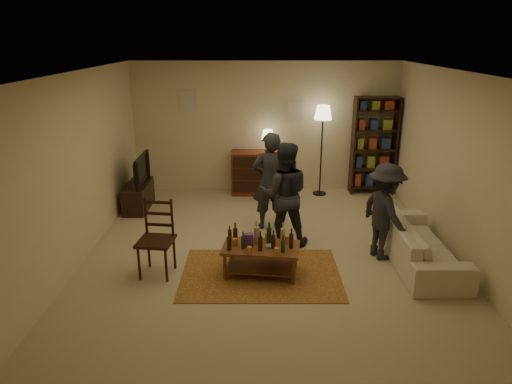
{
  "coord_description": "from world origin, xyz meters",
  "views": [
    {
      "loc": [
        -0.18,
        -6.45,
        3.16
      ],
      "look_at": [
        -0.19,
        0.1,
        0.92
      ],
      "focal_mm": 32.0,
      "sensor_mm": 36.0,
      "label": 1
    }
  ],
  "objects_px": {
    "sofa": "(419,243)",
    "person_by_sofa": "(385,212)",
    "bookshelf": "(374,145)",
    "person_right": "(284,194)",
    "floor_lamp": "(323,119)",
    "person_left": "(270,181)",
    "dining_chair": "(157,235)",
    "coffee_table": "(260,249)",
    "dresser": "(256,172)",
    "tv_stand": "(138,190)"
  },
  "relations": [
    {
      "from": "person_right",
      "to": "sofa",
      "type": "bearing_deg",
      "value": 162.97
    },
    {
      "from": "person_by_sofa",
      "to": "bookshelf",
      "type": "bearing_deg",
      "value": -31.3
    },
    {
      "from": "person_left",
      "to": "person_right",
      "type": "height_order",
      "value": "person_left"
    },
    {
      "from": "dining_chair",
      "to": "sofa",
      "type": "distance_m",
      "value": 3.77
    },
    {
      "from": "floor_lamp",
      "to": "dining_chair",
      "type": "bearing_deg",
      "value": -128.86
    },
    {
      "from": "sofa",
      "to": "person_left",
      "type": "xyz_separation_m",
      "value": [
        -2.16,
        1.3,
        0.54
      ]
    },
    {
      "from": "floor_lamp",
      "to": "bookshelf",
      "type": "bearing_deg",
      "value": 6.76
    },
    {
      "from": "person_by_sofa",
      "to": "tv_stand",
      "type": "bearing_deg",
      "value": 42.79
    },
    {
      "from": "coffee_table",
      "to": "person_right",
      "type": "bearing_deg",
      "value": 70.0
    },
    {
      "from": "tv_stand",
      "to": "person_left",
      "type": "bearing_deg",
      "value": -19.81
    },
    {
      "from": "person_by_sofa",
      "to": "person_left",
      "type": "bearing_deg",
      "value": 34.42
    },
    {
      "from": "bookshelf",
      "to": "person_right",
      "type": "height_order",
      "value": "bookshelf"
    },
    {
      "from": "coffee_table",
      "to": "dining_chair",
      "type": "height_order",
      "value": "dining_chair"
    },
    {
      "from": "coffee_table",
      "to": "tv_stand",
      "type": "height_order",
      "value": "tv_stand"
    },
    {
      "from": "dresser",
      "to": "sofa",
      "type": "bearing_deg",
      "value": -52.46
    },
    {
      "from": "floor_lamp",
      "to": "person_left",
      "type": "height_order",
      "value": "floor_lamp"
    },
    {
      "from": "coffee_table",
      "to": "person_by_sofa",
      "type": "xyz_separation_m",
      "value": [
        1.83,
        0.54,
        0.34
      ]
    },
    {
      "from": "tv_stand",
      "to": "person_right",
      "type": "distance_m",
      "value": 3.14
    },
    {
      "from": "bookshelf",
      "to": "floor_lamp",
      "type": "xyz_separation_m",
      "value": [
        -1.1,
        -0.13,
        0.56
      ]
    },
    {
      "from": "coffee_table",
      "to": "dresser",
      "type": "xyz_separation_m",
      "value": [
        -0.07,
        3.48,
        0.09
      ]
    },
    {
      "from": "coffee_table",
      "to": "floor_lamp",
      "type": "bearing_deg",
      "value": 69.57
    },
    {
      "from": "bookshelf",
      "to": "person_left",
      "type": "xyz_separation_m",
      "value": [
        -2.2,
        -1.88,
        -0.19
      ]
    },
    {
      "from": "coffee_table",
      "to": "floor_lamp",
      "type": "xyz_separation_m",
      "value": [
        1.27,
        3.42,
        1.2
      ]
    },
    {
      "from": "dining_chair",
      "to": "dresser",
      "type": "distance_m",
      "value": 3.68
    },
    {
      "from": "person_left",
      "to": "person_by_sofa",
      "type": "xyz_separation_m",
      "value": [
        1.66,
        -1.14,
        -0.11
      ]
    },
    {
      "from": "bookshelf",
      "to": "person_by_sofa",
      "type": "relative_size",
      "value": 1.38
    },
    {
      "from": "person_by_sofa",
      "to": "person_right",
      "type": "bearing_deg",
      "value": 50.16
    },
    {
      "from": "dresser",
      "to": "bookshelf",
      "type": "relative_size",
      "value": 0.67
    },
    {
      "from": "sofa",
      "to": "dresser",
      "type": "bearing_deg",
      "value": 37.54
    },
    {
      "from": "coffee_table",
      "to": "floor_lamp",
      "type": "height_order",
      "value": "floor_lamp"
    },
    {
      "from": "coffee_table",
      "to": "person_right",
      "type": "height_order",
      "value": "person_right"
    },
    {
      "from": "floor_lamp",
      "to": "dresser",
      "type": "bearing_deg",
      "value": 177.29
    },
    {
      "from": "tv_stand",
      "to": "person_by_sofa",
      "type": "height_order",
      "value": "person_by_sofa"
    },
    {
      "from": "sofa",
      "to": "person_by_sofa",
      "type": "bearing_deg",
      "value": 71.86
    },
    {
      "from": "coffee_table",
      "to": "person_by_sofa",
      "type": "height_order",
      "value": "person_by_sofa"
    },
    {
      "from": "dining_chair",
      "to": "bookshelf",
      "type": "bearing_deg",
      "value": 49.52
    },
    {
      "from": "coffee_table",
      "to": "bookshelf",
      "type": "distance_m",
      "value": 4.32
    },
    {
      "from": "person_by_sofa",
      "to": "sofa",
      "type": "bearing_deg",
      "value": -129.19
    },
    {
      "from": "person_left",
      "to": "person_right",
      "type": "bearing_deg",
      "value": 95.72
    },
    {
      "from": "dresser",
      "to": "floor_lamp",
      "type": "relative_size",
      "value": 0.73
    },
    {
      "from": "dresser",
      "to": "sofa",
      "type": "xyz_separation_m",
      "value": [
        2.39,
        -3.11,
        -0.17
      ]
    },
    {
      "from": "dresser",
      "to": "person_right",
      "type": "distance_m",
      "value": 2.52
    },
    {
      "from": "dining_chair",
      "to": "person_left",
      "type": "height_order",
      "value": "person_left"
    },
    {
      "from": "tv_stand",
      "to": "person_left",
      "type": "height_order",
      "value": "person_left"
    },
    {
      "from": "bookshelf",
      "to": "floor_lamp",
      "type": "bearing_deg",
      "value": -173.24
    },
    {
      "from": "coffee_table",
      "to": "dresser",
      "type": "distance_m",
      "value": 3.49
    },
    {
      "from": "bookshelf",
      "to": "sofa",
      "type": "height_order",
      "value": "bookshelf"
    },
    {
      "from": "dining_chair",
      "to": "person_left",
      "type": "relative_size",
      "value": 0.64
    },
    {
      "from": "person_right",
      "to": "person_by_sofa",
      "type": "bearing_deg",
      "value": 162.81
    },
    {
      "from": "floor_lamp",
      "to": "person_left",
      "type": "relative_size",
      "value": 1.11
    }
  ]
}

